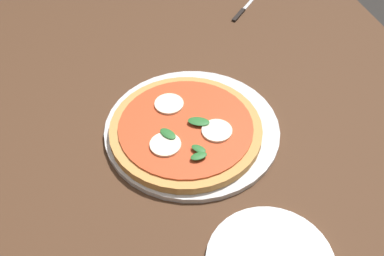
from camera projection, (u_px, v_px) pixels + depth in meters
The scene contains 4 objects.
dining_table at pixel (200, 164), 1.04m from camera, with size 1.59×1.18×0.76m.
serving_tray at pixel (192, 129), 1.00m from camera, with size 0.36×0.36×0.01m, color silver.
pizza at pixel (186, 129), 0.97m from camera, with size 0.31×0.31×0.03m.
knife at pixel (243, 11), 1.31m from camera, with size 0.11×0.12×0.01m.
Camera 1 is at (-0.62, 0.21, 1.49)m, focal length 44.69 mm.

